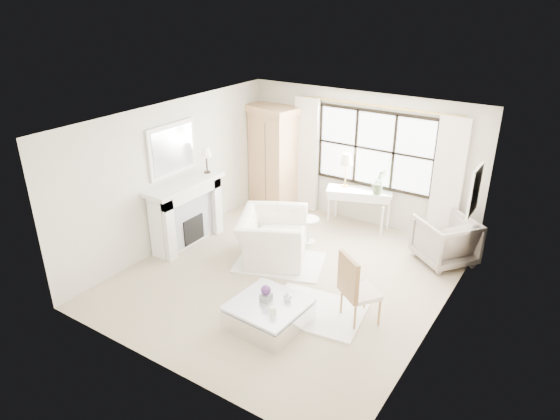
# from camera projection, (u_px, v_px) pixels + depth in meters

# --- Properties ---
(floor) EXTENTS (5.50, 5.50, 0.00)m
(floor) POSITION_uv_depth(u_px,v_px,m) (287.00, 276.00, 8.52)
(floor) COLOR tan
(floor) RESTS_ON ground
(ceiling) EXTENTS (5.50, 5.50, 0.00)m
(ceiling) POSITION_uv_depth(u_px,v_px,m) (288.00, 121.00, 7.42)
(ceiling) COLOR white
(ceiling) RESTS_ON ground
(wall_back) EXTENTS (5.00, 0.00, 5.00)m
(wall_back) POSITION_uv_depth(u_px,v_px,m) (360.00, 159.00, 10.07)
(wall_back) COLOR beige
(wall_back) RESTS_ON ground
(wall_front) EXTENTS (5.00, 0.00, 5.00)m
(wall_front) POSITION_uv_depth(u_px,v_px,m) (162.00, 282.00, 5.87)
(wall_front) COLOR silver
(wall_front) RESTS_ON ground
(wall_left) EXTENTS (0.00, 5.50, 5.50)m
(wall_left) POSITION_uv_depth(u_px,v_px,m) (173.00, 174.00, 9.22)
(wall_left) COLOR beige
(wall_left) RESTS_ON ground
(wall_right) EXTENTS (0.00, 5.50, 5.50)m
(wall_right) POSITION_uv_depth(u_px,v_px,m) (444.00, 244.00, 6.72)
(wall_right) COLOR white
(wall_right) RESTS_ON ground
(window_pane) EXTENTS (2.40, 0.02, 1.50)m
(window_pane) POSITION_uv_depth(u_px,v_px,m) (375.00, 149.00, 9.80)
(window_pane) COLOR white
(window_pane) RESTS_ON wall_back
(window_frame) EXTENTS (2.50, 0.04, 1.50)m
(window_frame) POSITION_uv_depth(u_px,v_px,m) (374.00, 150.00, 9.80)
(window_frame) COLOR black
(window_frame) RESTS_ON wall_back
(curtain_rod) EXTENTS (3.30, 0.04, 0.04)m
(curtain_rod) POSITION_uv_depth(u_px,v_px,m) (377.00, 106.00, 9.40)
(curtain_rod) COLOR #B38F3E
(curtain_rod) RESTS_ON wall_back
(curtain_left) EXTENTS (0.55, 0.10, 2.47)m
(curtain_left) POSITION_uv_depth(u_px,v_px,m) (306.00, 155.00, 10.64)
(curtain_left) COLOR silver
(curtain_left) RESTS_ON ground
(curtain_right) EXTENTS (0.55, 0.10, 2.47)m
(curtain_right) POSITION_uv_depth(u_px,v_px,m) (447.00, 183.00, 9.14)
(curtain_right) COLOR silver
(curtain_right) RESTS_ON ground
(fireplace) EXTENTS (0.58, 1.66, 1.26)m
(fireplace) POSITION_uv_depth(u_px,v_px,m) (185.00, 212.00, 9.39)
(fireplace) COLOR white
(fireplace) RESTS_ON ground
(mirror_frame) EXTENTS (0.05, 1.15, 0.95)m
(mirror_frame) POSITION_uv_depth(u_px,v_px,m) (172.00, 149.00, 9.00)
(mirror_frame) COLOR silver
(mirror_frame) RESTS_ON wall_left
(mirror_glass) EXTENTS (0.02, 1.00, 0.80)m
(mirror_glass) POSITION_uv_depth(u_px,v_px,m) (173.00, 150.00, 8.99)
(mirror_glass) COLOR silver
(mirror_glass) RESTS_ON wall_left
(art_frame) EXTENTS (0.04, 0.62, 0.82)m
(art_frame) POSITION_uv_depth(u_px,v_px,m) (475.00, 191.00, 7.95)
(art_frame) COLOR silver
(art_frame) RESTS_ON wall_right
(art_canvas) EXTENTS (0.01, 0.52, 0.72)m
(art_canvas) POSITION_uv_depth(u_px,v_px,m) (474.00, 190.00, 7.96)
(art_canvas) COLOR beige
(art_canvas) RESTS_ON wall_right
(mantel_lamp) EXTENTS (0.22, 0.22, 0.51)m
(mantel_lamp) POSITION_uv_depth(u_px,v_px,m) (206.00, 153.00, 9.40)
(mantel_lamp) COLOR black
(mantel_lamp) RESTS_ON fireplace
(armoire) EXTENTS (1.25, 0.93, 2.24)m
(armoire) POSITION_uv_depth(u_px,v_px,m) (273.00, 156.00, 10.90)
(armoire) COLOR tan
(armoire) RESTS_ON floor
(console_table) EXTENTS (1.38, 0.88, 0.80)m
(console_table) POSITION_uv_depth(u_px,v_px,m) (358.00, 208.00, 10.17)
(console_table) COLOR white
(console_table) RESTS_ON floor
(console_lamp) EXTENTS (0.28, 0.28, 0.69)m
(console_lamp) POSITION_uv_depth(u_px,v_px,m) (346.00, 160.00, 9.95)
(console_lamp) COLOR #A57A39
(console_lamp) RESTS_ON console_table
(orchid_plant) EXTENTS (0.37, 0.35, 0.53)m
(orchid_plant) POSITION_uv_depth(u_px,v_px,m) (380.00, 181.00, 9.69)
(orchid_plant) COLOR #59774F
(orchid_plant) RESTS_ON console_table
(side_table) EXTENTS (0.40, 0.40, 0.51)m
(side_table) POSITION_uv_depth(u_px,v_px,m) (309.00, 227.00, 9.52)
(side_table) COLOR white
(side_table) RESTS_ON floor
(rug_left) EXTENTS (1.80, 1.52, 0.03)m
(rug_left) POSITION_uv_depth(u_px,v_px,m) (280.00, 262.00, 8.93)
(rug_left) COLOR white
(rug_left) RESTS_ON floor
(rug_right) EXTENTS (1.56, 1.26, 0.03)m
(rug_right) POSITION_uv_depth(u_px,v_px,m) (316.00, 311.00, 7.59)
(rug_right) COLOR white
(rug_right) RESTS_ON floor
(club_armchair) EXTENTS (1.59, 1.67, 0.85)m
(club_armchair) POSITION_uv_depth(u_px,v_px,m) (273.00, 237.00, 8.94)
(club_armchair) COLOR white
(club_armchair) RESTS_ON floor
(wingback_chair) EXTENTS (1.29, 1.28, 0.84)m
(wingback_chair) POSITION_uv_depth(u_px,v_px,m) (445.00, 240.00, 8.83)
(wingback_chair) COLOR gray
(wingback_chair) RESTS_ON floor
(french_chair) EXTENTS (0.67, 0.67, 1.08)m
(french_chair) POSITION_uv_depth(u_px,v_px,m) (359.00, 302.00, 7.29)
(french_chair) COLOR #A47945
(french_chair) RESTS_ON floor
(coffee_table) EXTENTS (1.05, 1.05, 0.38)m
(coffee_table) POSITION_uv_depth(u_px,v_px,m) (269.00, 314.00, 7.23)
(coffee_table) COLOR silver
(coffee_table) RESTS_ON floor
(planter_box) EXTENTS (0.15, 0.15, 0.11)m
(planter_box) POSITION_uv_depth(u_px,v_px,m) (266.00, 297.00, 7.18)
(planter_box) COLOR gray
(planter_box) RESTS_ON coffee_table
(planter_flowers) EXTENTS (0.14, 0.14, 0.14)m
(planter_flowers) POSITION_uv_depth(u_px,v_px,m) (266.00, 290.00, 7.13)
(planter_flowers) COLOR #502A69
(planter_flowers) RESTS_ON planter_box
(pillar_candle) EXTENTS (0.10, 0.10, 0.12)m
(pillar_candle) POSITION_uv_depth(u_px,v_px,m) (273.00, 311.00, 6.87)
(pillar_candle) COLOR white
(pillar_candle) RESTS_ON coffee_table
(coffee_vase) EXTENTS (0.15, 0.15, 0.14)m
(coffee_vase) POSITION_uv_depth(u_px,v_px,m) (288.00, 296.00, 7.19)
(coffee_vase) COLOR silver
(coffee_vase) RESTS_ON coffee_table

